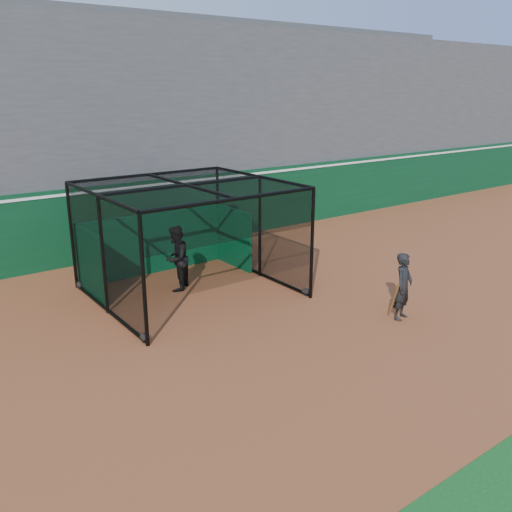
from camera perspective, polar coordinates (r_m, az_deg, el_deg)
ground at (r=12.87m, az=4.87°, el=-8.20°), size 120.00×120.00×0.00m
outfield_wall at (r=19.31m, az=-11.91°, el=4.20°), size 50.00×0.50×2.50m
grandstand at (r=22.36m, az=-16.65°, el=13.86°), size 50.00×7.85×8.95m
batting_cage at (r=14.99m, az=-7.12°, el=1.64°), size 4.98×4.74×3.05m
batter at (r=15.43m, az=-8.39°, el=-0.25°), size 1.15×1.13×1.87m
on_deck_player at (r=13.84m, az=15.22°, el=-3.11°), size 0.71×0.58×1.70m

